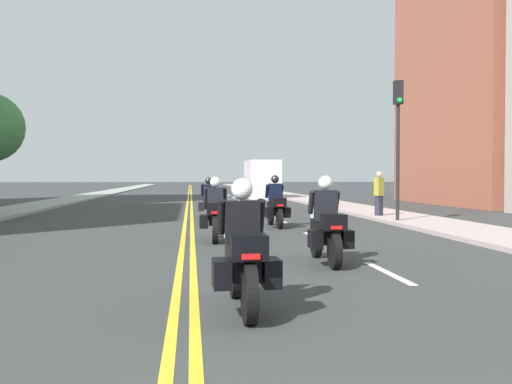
# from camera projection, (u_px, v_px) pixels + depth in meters

# --- Properties ---
(ground_plane) EXTENTS (264.00, 264.00, 0.00)m
(ground_plane) POSITION_uv_depth(u_px,v_px,m) (190.00, 196.00, 49.39)
(ground_plane) COLOR #323535
(sidewalk_left) EXTENTS (2.61, 144.00, 0.12)m
(sidewalk_left) POSITION_uv_depth(u_px,v_px,m) (91.00, 196.00, 48.51)
(sidewalk_left) COLOR gray
(sidewalk_left) RESTS_ON ground
(sidewalk_right) EXTENTS (2.61, 144.00, 0.12)m
(sidewalk_right) POSITION_uv_depth(u_px,v_px,m) (286.00, 195.00, 50.26)
(sidewalk_right) COLOR #A89695
(sidewalk_right) RESTS_ON ground
(centreline_yellow_inner) EXTENTS (0.12, 132.00, 0.01)m
(centreline_yellow_inner) POSITION_uv_depth(u_px,v_px,m) (188.00, 196.00, 49.37)
(centreline_yellow_inner) COLOR yellow
(centreline_yellow_inner) RESTS_ON ground
(centreline_yellow_outer) EXTENTS (0.12, 132.00, 0.01)m
(centreline_yellow_outer) POSITION_uv_depth(u_px,v_px,m) (191.00, 196.00, 49.40)
(centreline_yellow_outer) COLOR yellow
(centreline_yellow_outer) RESTS_ON ground
(lane_dashes_white) EXTENTS (0.14, 56.40, 0.01)m
(lane_dashes_white) POSITION_uv_depth(u_px,v_px,m) (255.00, 208.00, 30.87)
(lane_dashes_white) COLOR silver
(lane_dashes_white) RESTS_ON ground
(motorcycle_0) EXTENTS (0.77, 2.15, 1.59)m
(motorcycle_0) POSITION_uv_depth(u_px,v_px,m) (243.00, 257.00, 7.09)
(motorcycle_0) COLOR black
(motorcycle_0) RESTS_ON ground
(motorcycle_1) EXTENTS (0.76, 2.20, 1.63)m
(motorcycle_1) POSITION_uv_depth(u_px,v_px,m) (326.00, 229.00, 11.00)
(motorcycle_1) COLOR black
(motorcycle_1) RESTS_ON ground
(motorcycle_2) EXTENTS (0.78, 2.14, 1.61)m
(motorcycle_2) POSITION_uv_depth(u_px,v_px,m) (215.00, 215.00, 14.87)
(motorcycle_2) COLOR black
(motorcycle_2) RESTS_ON ground
(motorcycle_3) EXTENTS (0.78, 2.20, 1.66)m
(motorcycle_3) POSITION_uv_depth(u_px,v_px,m) (276.00, 206.00, 18.99)
(motorcycle_3) COLOR black
(motorcycle_3) RESTS_ON ground
(motorcycle_4) EXTENTS (0.77, 2.17, 1.59)m
(motorcycle_4) POSITION_uv_depth(u_px,v_px,m) (209.00, 202.00, 22.69)
(motorcycle_4) COLOR black
(motorcycle_4) RESTS_ON ground
(traffic_light_near) EXTENTS (0.28, 0.38, 4.88)m
(traffic_light_near) POSITION_uv_depth(u_px,v_px,m) (398.00, 126.00, 20.34)
(traffic_light_near) COLOR black
(traffic_light_near) RESTS_ON ground
(pedestrian_0) EXTENTS (0.42, 0.39, 1.81)m
(pedestrian_0) POSITION_uv_depth(u_px,v_px,m) (379.00, 194.00, 22.86)
(pedestrian_0) COLOR #262732
(pedestrian_0) RESTS_ON ground
(parked_truck) EXTENTS (2.20, 6.50, 2.80)m
(parked_truck) POSITION_uv_depth(u_px,v_px,m) (261.00, 181.00, 44.72)
(parked_truck) COLOR silver
(parked_truck) RESTS_ON ground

